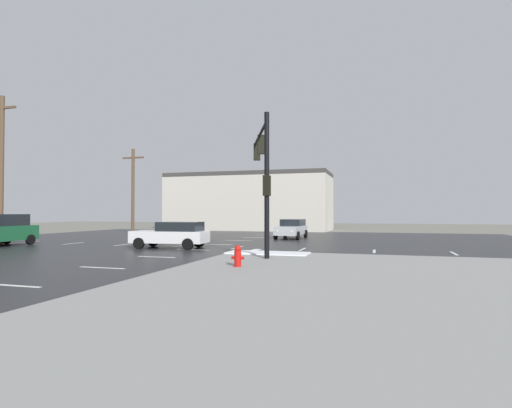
{
  "coord_description": "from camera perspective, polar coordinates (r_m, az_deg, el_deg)",
  "views": [
    {
      "loc": [
        10.23,
        -23.36,
        2.15
      ],
      "look_at": [
        1.68,
        5.03,
        2.78
      ],
      "focal_mm": 28.57,
      "sensor_mm": 36.0,
      "label": 1
    }
  ],
  "objects": [
    {
      "name": "ground_plane",
      "position": [
        25.59,
        -6.91,
        -6.03
      ],
      "size": [
        120.0,
        120.0,
        0.0
      ],
      "primitive_type": "plane",
      "color": "slate"
    },
    {
      "name": "lane_markings",
      "position": [
        23.86,
        -5.58,
        -6.33
      ],
      "size": [
        36.15,
        36.15,
        0.01
      ],
      "color": "silver",
      "rests_on": "road_asphalt"
    },
    {
      "name": "fire_hydrant",
      "position": [
        15.28,
        -2.57,
        -7.28
      ],
      "size": [
        0.48,
        0.26,
        0.79
      ],
      "color": "red",
      "rests_on": "sidewalk_corner"
    },
    {
      "name": "strip_building_background",
      "position": [
        50.63,
        -0.93,
        0.31
      ],
      "size": [
        19.84,
        8.0,
        6.99
      ],
      "color": "beige",
      "rests_on": "ground_plane"
    },
    {
      "name": "road_asphalt",
      "position": [
        25.59,
        -6.91,
        -6.0
      ],
      "size": [
        44.0,
        44.0,
        0.02
      ],
      "primitive_type": "cube",
      "color": "#232326",
      "rests_on": "ground_plane"
    },
    {
      "name": "traffic_signal_mast",
      "position": [
        19.48,
        1.03,
        5.49
      ],
      "size": [
        2.22,
        5.27,
        6.45
      ],
      "rotation": [
        0.0,
        0.0,
        1.95
      ],
      "color": "black",
      "rests_on": "sidewalk_corner"
    },
    {
      "name": "utility_pole_far",
      "position": [
        39.11,
        -16.85,
        1.86
      ],
      "size": [
        2.2,
        0.28,
        8.01
      ],
      "color": "brown",
      "rests_on": "ground_plane"
    },
    {
      "name": "sedan_white",
      "position": [
        24.97,
        -11.62,
        -4.17
      ],
      "size": [
        4.64,
        2.29,
        1.58
      ],
      "rotation": [
        0.0,
        0.0,
        3.22
      ],
      "color": "white",
      "rests_on": "road_asphalt"
    },
    {
      "name": "utility_pole_mid",
      "position": [
        31.57,
        -32.06,
        4.4
      ],
      "size": [
        2.2,
        0.28,
        9.84
      ],
      "color": "brown",
      "rests_on": "ground_plane"
    },
    {
      "name": "sedan_silver",
      "position": [
        33.97,
        5.01,
        -3.4
      ],
      "size": [
        2.13,
        4.58,
        1.58
      ],
      "rotation": [
        0.0,
        0.0,
        -1.6
      ],
      "color": "#B7BABF",
      "rests_on": "road_asphalt"
    },
    {
      "name": "snow_strip_curbside",
      "position": [
        20.15,
        1.64,
        -6.85
      ],
      "size": [
        4.0,
        1.6,
        0.06
      ],
      "primitive_type": "cube",
      "color": "white",
      "rests_on": "sidewalk_corner"
    },
    {
      "name": "sidewalk_corner",
      "position": [
        11.68,
        25.71,
        -11.35
      ],
      "size": [
        18.0,
        18.0,
        0.14
      ],
      "primitive_type": "cube",
      "color": "gray",
      "rests_on": "ground_plane"
    }
  ]
}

